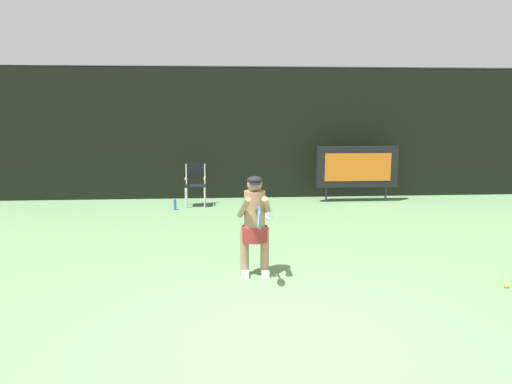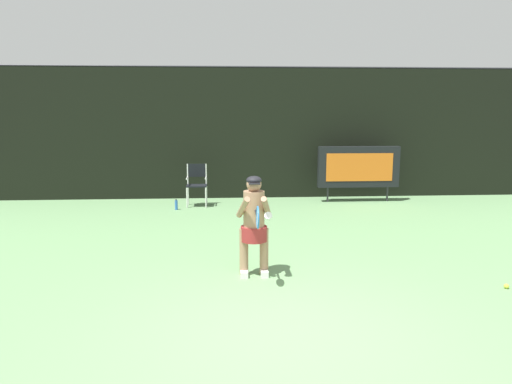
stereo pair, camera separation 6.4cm
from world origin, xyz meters
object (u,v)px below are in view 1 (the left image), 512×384
at_px(water_bottle, 175,205).
at_px(tennis_ball_loose, 506,285).
at_px(scoreboard, 357,167).
at_px(tennis_ball_spare, 243,213).
at_px(tennis_player, 255,222).
at_px(tennis_racket, 259,217).
at_px(umpire_chair, 195,182).

xyz_separation_m(water_bottle, tennis_ball_loose, (5.09, -5.64, -0.09)).
xyz_separation_m(scoreboard, tennis_ball_spare, (-3.16, -1.44, -0.91)).
distance_m(tennis_player, tennis_ball_loose, 3.61).
bearing_deg(tennis_racket, umpire_chair, 94.08).
bearing_deg(tennis_ball_loose, tennis_ball_spare, 124.43).
relative_size(tennis_racket, tennis_ball_spare, 8.85).
distance_m(water_bottle, tennis_player, 5.19).
relative_size(water_bottle, tennis_player, 0.18).
bearing_deg(tennis_ball_loose, water_bottle, 132.05).
bearing_deg(tennis_ball_loose, tennis_player, 167.27).
relative_size(scoreboard, tennis_racket, 3.65).
relative_size(umpire_chair, water_bottle, 4.08).
height_order(tennis_racket, tennis_ball_loose, tennis_racket).
bearing_deg(umpire_chair, water_bottle, -133.88).
height_order(umpire_chair, tennis_racket, tennis_racket).
relative_size(water_bottle, tennis_ball_loose, 3.90).
xyz_separation_m(scoreboard, umpire_chair, (-4.33, -0.30, -0.33)).
bearing_deg(tennis_player, umpire_chair, 102.23).
bearing_deg(tennis_racket, tennis_ball_loose, -10.91).
bearing_deg(water_bottle, tennis_ball_spare, -21.05).
bearing_deg(scoreboard, tennis_ball_spare, -155.47).
xyz_separation_m(scoreboard, tennis_ball_loose, (0.27, -6.45, -0.91)).
relative_size(water_bottle, tennis_ball_spare, 3.90).
relative_size(umpire_chair, tennis_ball_spare, 15.88).
distance_m(scoreboard, tennis_ball_spare, 3.59).
distance_m(tennis_player, tennis_ball_spare, 4.30).
relative_size(umpire_chair, tennis_racket, 1.79).
bearing_deg(tennis_ball_spare, water_bottle, 158.95).
bearing_deg(tennis_ball_loose, tennis_racket, 176.26).
relative_size(scoreboard, water_bottle, 8.30).
xyz_separation_m(water_bottle, tennis_player, (1.65, -4.87, 0.69)).
height_order(water_bottle, tennis_ball_spare, water_bottle).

